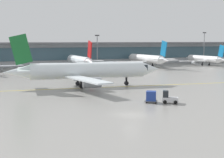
# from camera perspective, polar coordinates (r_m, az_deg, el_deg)

# --- Properties ---
(ground_plane) EXTENTS (400.00, 400.00, 0.00)m
(ground_plane) POSITION_cam_1_polar(r_m,az_deg,el_deg) (46.05, 3.36, -6.26)
(ground_plane) COLOR gray
(taxiway_centreline_stripe) EXTENTS (109.35, 12.70, 0.01)m
(taxiway_centreline_stripe) POSITION_cam_1_polar(r_m,az_deg,el_deg) (72.18, -3.60, -1.52)
(taxiway_centreline_stripe) COLOR yellow
(taxiway_centreline_stripe) RESTS_ON ground_plane
(terminal_concourse) EXTENTS (221.98, 11.00, 9.60)m
(terminal_concourse) POSITION_cam_1_polar(r_m,az_deg,el_deg) (135.51, -13.65, 4.24)
(terminal_concourse) COLOR #9EA3A8
(terminal_concourse) RESTS_ON ground_plane
(gate_airplane_3) EXTENTS (29.03, 31.10, 10.34)m
(gate_airplane_3) POSITION_cam_1_polar(r_m,az_deg,el_deg) (118.64, -5.68, 3.19)
(gate_airplane_3) COLOR white
(gate_airplane_3) RESTS_ON ground_plane
(gate_airplane_4) EXTENTS (29.00, 31.20, 10.34)m
(gate_airplane_4) POSITION_cam_1_polar(r_m,az_deg,el_deg) (130.17, 5.94, 3.49)
(gate_airplane_4) COLOR white
(gate_airplane_4) RESTS_ON ground_plane
(gate_airplane_5) EXTENTS (24.50, 26.26, 8.72)m
(gate_airplane_5) POSITION_cam_1_polar(r_m,az_deg,el_deg) (143.00, 15.69, 3.37)
(gate_airplane_5) COLOR white
(gate_airplane_5) RESTS_ON ground_plane
(taxiing_regional_jet) EXTENTS (35.54, 32.85, 11.77)m
(taxiing_regional_jet) POSITION_cam_1_polar(r_m,az_deg,el_deg) (73.57, -4.45, 1.39)
(taxiing_regional_jet) COLOR white
(taxiing_regional_jet) RESTS_ON ground_plane
(baggage_tug) EXTENTS (2.95, 2.57, 2.10)m
(baggage_tug) POSITION_cam_1_polar(r_m,az_deg,el_deg) (55.09, 9.84, -3.24)
(baggage_tug) COLOR silver
(baggage_tug) RESTS_ON ground_plane
(cargo_dolly_lead) EXTENTS (2.62, 2.45, 1.94)m
(cargo_dolly_lead) POSITION_cam_1_polar(r_m,az_deg,el_deg) (55.10, 6.81, -3.02)
(cargo_dolly_lead) COLOR #595B60
(cargo_dolly_lead) RESTS_ON ground_plane
(apron_light_mast_2) EXTENTS (1.80, 0.36, 12.59)m
(apron_light_mast_2) POSITION_cam_1_polar(r_m,az_deg,el_deg) (133.89, -2.58, 5.27)
(apron_light_mast_2) COLOR gray
(apron_light_mast_2) RESTS_ON ground_plane
(apron_light_mast_3) EXTENTS (1.80, 0.36, 14.08)m
(apron_light_mast_3) POSITION_cam_1_polar(r_m,az_deg,el_deg) (157.50, 15.68, 5.52)
(apron_light_mast_3) COLOR gray
(apron_light_mast_3) RESTS_ON ground_plane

